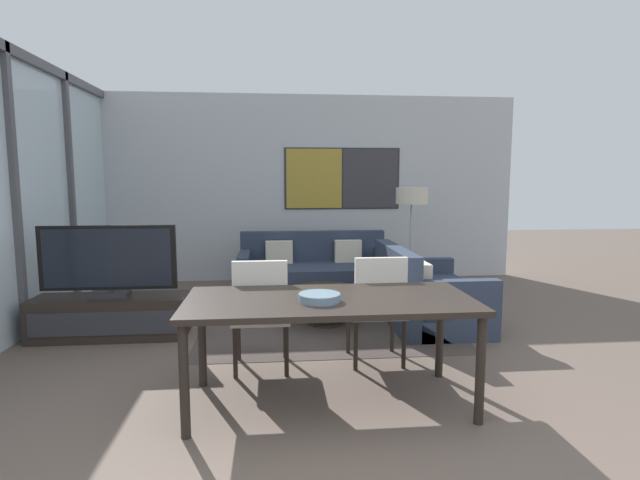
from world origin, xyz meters
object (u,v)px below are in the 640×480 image
(tv_console, at_px, (111,317))
(dining_chair_centre, at_px, (377,303))
(sofa_main, at_px, (315,275))
(floor_lamp, at_px, (412,201))
(sofa_side, at_px, (423,298))
(dining_chair_left, at_px, (261,309))
(coffee_table, at_px, (325,298))
(television, at_px, (108,261))
(fruit_bowl, at_px, (319,297))
(dining_table, at_px, (329,308))

(tv_console, xyz_separation_m, dining_chair_centre, (2.45, -0.96, 0.32))
(sofa_main, xyz_separation_m, floor_lamp, (1.32, 0.06, 0.97))
(sofa_side, relative_size, dining_chair_left, 1.53)
(coffee_table, height_order, floor_lamp, floor_lamp)
(sofa_main, height_order, dining_chair_left, dining_chair_left)
(television, bearing_deg, sofa_side, 3.15)
(fruit_bowl, bearing_deg, floor_lamp, 65.08)
(television, height_order, floor_lamp, floor_lamp)
(television, distance_m, dining_chair_left, 1.83)
(tv_console, relative_size, coffee_table, 1.76)
(coffee_table, relative_size, floor_lamp, 0.58)
(television, distance_m, dining_chair_centre, 2.64)
(tv_console, bearing_deg, fruit_bowl, -42.55)
(television, relative_size, coffee_table, 1.55)
(dining_table, height_order, dining_chair_left, dining_chair_left)
(sofa_side, bearing_deg, dining_chair_centre, 146.63)
(sofa_main, relative_size, dining_chair_centre, 2.13)
(coffee_table, bearing_deg, tv_console, -173.69)
(floor_lamp, bearing_deg, dining_chair_centre, -111.28)
(tv_console, relative_size, sofa_side, 1.04)
(tv_console, bearing_deg, dining_table, -39.93)
(coffee_table, relative_size, dining_chair_centre, 0.90)
(coffee_table, relative_size, dining_table, 0.43)
(coffee_table, height_order, dining_chair_centre, dining_chair_centre)
(dining_chair_left, xyz_separation_m, dining_chair_centre, (0.96, 0.07, 0.00))
(tv_console, distance_m, fruit_bowl, 2.63)
(coffee_table, distance_m, dining_table, 1.94)
(television, height_order, sofa_side, television)
(sofa_main, distance_m, coffee_table, 1.35)
(sofa_main, bearing_deg, dining_chair_centre, -83.10)
(dining_table, height_order, floor_lamp, floor_lamp)
(tv_console, height_order, fruit_bowl, fruit_bowl)
(sofa_side, bearing_deg, fruit_bowl, 145.72)
(television, distance_m, dining_table, 2.57)
(dining_chair_left, distance_m, dining_chair_centre, 0.97)
(dining_table, bearing_deg, coffee_table, 84.74)
(television, relative_size, dining_chair_centre, 1.39)
(coffee_table, xyz_separation_m, floor_lamp, (1.32, 1.41, 0.96))
(dining_table, bearing_deg, tv_console, 140.07)
(tv_console, relative_size, floor_lamp, 1.03)
(coffee_table, bearing_deg, dining_table, -95.26)
(dining_chair_left, bearing_deg, television, 145.35)
(coffee_table, xyz_separation_m, dining_chair_left, (-0.66, -1.27, 0.24))
(tv_console, relative_size, dining_table, 0.75)
(coffee_table, distance_m, dining_chair_left, 1.44)
(dining_table, xyz_separation_m, dining_chair_left, (-0.48, 0.62, -0.16))
(dining_table, distance_m, dining_chair_left, 0.80)
(sofa_main, relative_size, dining_chair_left, 2.13)
(sofa_side, distance_m, fruit_bowl, 2.37)
(television, xyz_separation_m, coffee_table, (2.14, 0.24, -0.47))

